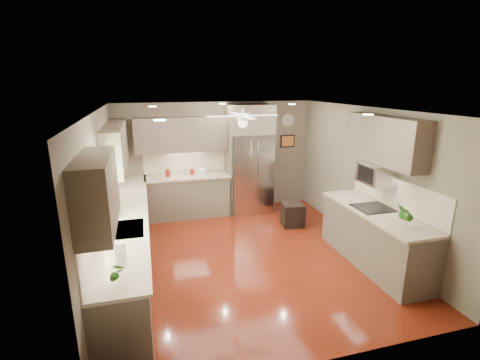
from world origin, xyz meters
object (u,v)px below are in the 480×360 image
microwave (376,173)px  paper_towel (121,254)px  potted_plant_left (118,272)px  canister_d (192,172)px  canister_a (168,173)px  bowl (203,173)px  soap_bottle (117,210)px  canister_c (187,171)px  potted_plant_right (405,213)px  stool (293,214)px  refrigerator (250,161)px

microwave → paper_towel: (-3.95, -0.99, -0.40)m
potted_plant_left → paper_towel: (0.01, 0.39, 0.00)m
canister_d → canister_a: bearing=-173.7°
canister_d → potted_plant_left: 4.38m
canister_a → bowl: size_ratio=0.70×
soap_bottle → paper_towel: (0.13, -1.59, 0.04)m
canister_d → canister_c: bearing=-157.3°
canister_c → bowl: canister_c is taller
potted_plant_left → bowl: size_ratio=1.22×
soap_bottle → potted_plant_right: (3.96, -1.47, 0.08)m
potted_plant_left → stool: (3.25, 2.99, -0.84)m
canister_d → refrigerator: (1.31, -0.09, 0.19)m
canister_a → potted_plant_left: potted_plant_left is taller
microwave → potted_plant_right: bearing=-98.4°
canister_a → paper_towel: paper_towel is taller
potted_plant_right → microwave: bearing=81.6°
soap_bottle → refrigerator: refrigerator is taller
bowl → canister_d: bearing=172.4°
soap_bottle → microwave: bearing=-8.3°
potted_plant_left → canister_c: bearing=73.7°
canister_a → soap_bottle: 2.32m
refrigerator → stool: bearing=-60.9°
canister_d → refrigerator: bearing=-3.7°
stool → potted_plant_right: bearing=-76.7°
canister_c → refrigerator: 1.44m
canister_a → microwave: (3.17, -2.73, 0.46)m
soap_bottle → potted_plant_left: bearing=-86.4°
soap_bottle → potted_plant_right: size_ratio=0.57×
bowl → potted_plant_right: bearing=-58.0°
potted_plant_left → refrigerator: bearing=57.2°
potted_plant_left → bowl: potted_plant_left is taller
canister_c → soap_bottle: (-1.33, -2.15, 0.01)m
soap_bottle → paper_towel: 1.60m
refrigerator → microwave: refrigerator is taller
refrigerator → stool: (0.61, -1.10, -0.95)m
canister_c → microwave: microwave is taller
refrigerator → paper_towel: bearing=-125.3°
potted_plant_left → paper_towel: bearing=88.5°
refrigerator → microwave: size_ratio=4.45×
canister_a → microwave: size_ratio=0.29×
refrigerator → microwave: bearing=-63.9°
soap_bottle → potted_plant_right: bearing=-20.4°
canister_a → stool: size_ratio=0.32×
canister_a → refrigerator: 1.85m
canister_d → paper_towel: 4.01m
stool → microwave: bearing=-66.0°
potted_plant_right → paper_towel: (-3.82, -0.12, -0.04)m
stool → potted_plant_left: bearing=-137.4°
canister_a → microwave: microwave is taller
soap_bottle → potted_plant_left: potted_plant_left is taller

